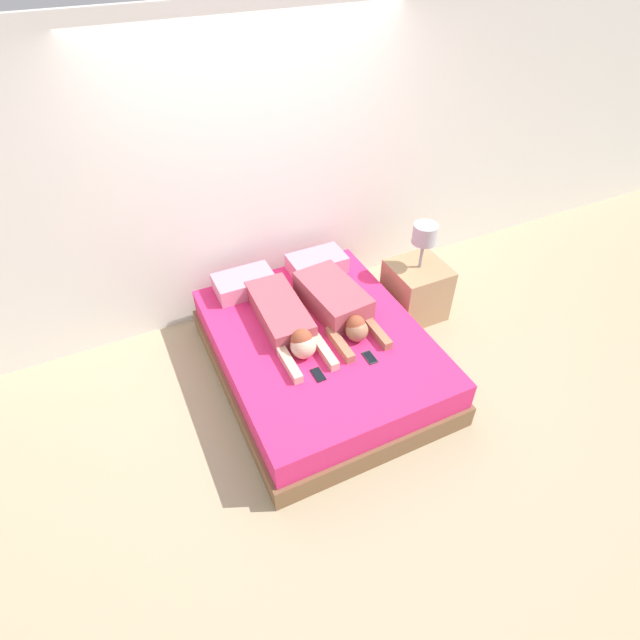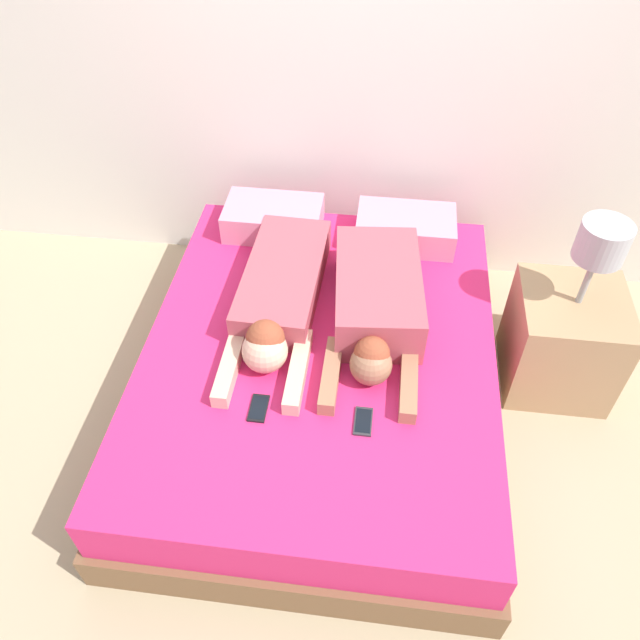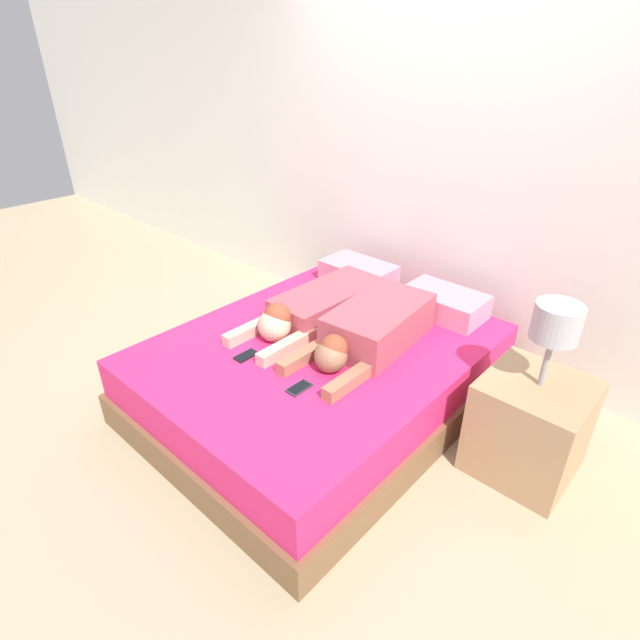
% 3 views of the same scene
% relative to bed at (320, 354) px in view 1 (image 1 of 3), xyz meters
% --- Properties ---
extents(ground_plane, '(12.00, 12.00, 0.00)m').
position_rel_bed_xyz_m(ground_plane, '(0.00, 0.00, -0.22)').
color(ground_plane, tan).
extents(wall_back, '(12.00, 0.06, 2.60)m').
position_rel_bed_xyz_m(wall_back, '(0.00, 1.17, 1.08)').
color(wall_back, white).
rests_on(wall_back, ground_plane).
extents(bed, '(1.63, 2.03, 0.44)m').
position_rel_bed_xyz_m(bed, '(0.00, 0.00, 0.00)').
color(bed, brown).
rests_on(bed, ground_plane).
extents(pillow_head_left, '(0.51, 0.32, 0.16)m').
position_rel_bed_xyz_m(pillow_head_left, '(-0.35, 0.80, 0.30)').
color(pillow_head_left, pink).
rests_on(pillow_head_left, bed).
extents(pillow_head_right, '(0.51, 0.32, 0.16)m').
position_rel_bed_xyz_m(pillow_head_right, '(0.35, 0.80, 0.30)').
color(pillow_head_right, pink).
rests_on(pillow_head_right, bed).
extents(person_left, '(0.37, 1.12, 0.23)m').
position_rel_bed_xyz_m(person_left, '(-0.22, 0.18, 0.31)').
color(person_left, '#B24C59').
rests_on(person_left, bed).
extents(person_right, '(0.45, 1.00, 0.23)m').
position_rel_bed_xyz_m(person_right, '(0.24, 0.17, 0.33)').
color(person_right, '#B24C59').
rests_on(person_right, bed).
extents(cell_phone_left, '(0.07, 0.14, 0.01)m').
position_rel_bed_xyz_m(cell_phone_left, '(-0.20, -0.39, 0.23)').
color(cell_phone_left, black).
rests_on(cell_phone_left, bed).
extents(cell_phone_right, '(0.07, 0.14, 0.01)m').
position_rel_bed_xyz_m(cell_phone_right, '(0.23, -0.41, 0.23)').
color(cell_phone_right, '#2D2D33').
rests_on(cell_phone_right, bed).
extents(nightstand, '(0.50, 0.50, 0.97)m').
position_rel_bed_xyz_m(nightstand, '(1.16, 0.32, 0.09)').
color(nightstand, tan).
rests_on(nightstand, ground_plane).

